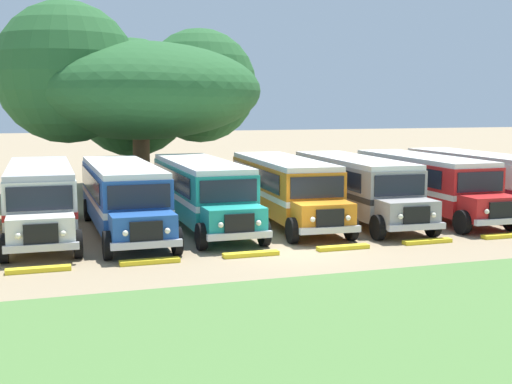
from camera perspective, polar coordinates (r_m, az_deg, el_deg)
ground_plane at (r=24.66m, az=3.17°, el=-4.93°), size 220.00×220.00×0.00m
foreground_grass_strip at (r=17.10m, az=14.09°, el=-10.72°), size 80.00×10.32×0.01m
parked_bus_slot_1 at (r=28.72m, az=-17.73°, el=-0.31°), size 2.79×10.85×2.82m
parked_bus_slot_2 at (r=28.33m, az=-11.14°, el=-0.20°), size 2.72×10.85×2.82m
parked_bus_slot_3 at (r=29.43m, az=-4.58°, el=0.19°), size 2.73×10.85×2.82m
parked_bus_slot_4 at (r=30.54m, az=2.41°, el=0.47°), size 3.21×10.92×2.82m
parked_bus_slot_5 at (r=31.48m, az=8.35°, el=0.61°), size 3.08×10.89×2.82m
parked_bus_slot_6 at (r=33.31m, az=14.04°, el=0.84°), size 2.82×10.86×2.82m
parked_bus_slot_7 at (r=35.80m, az=18.24°, el=1.13°), size 2.75×10.85×2.82m
curb_wheelstop_1 at (r=22.56m, az=-17.88°, el=-6.25°), size 2.00×0.36×0.15m
curb_wheelstop_2 at (r=22.83m, az=-8.94°, el=-5.81°), size 2.00×0.36×0.15m
curb_wheelstop_3 at (r=23.64m, az=-0.43°, el=-5.27°), size 2.00×0.36×0.15m
curb_wheelstop_4 at (r=24.92m, az=7.35°, el=-4.67°), size 2.00×0.36×0.15m
curb_wheelstop_5 at (r=26.61m, az=14.25°, el=-4.06°), size 2.00×0.36×0.15m
curb_wheelstop_6 at (r=28.64m, az=20.23°, el=-3.49°), size 2.00×0.36×0.15m
broad_shade_tree at (r=41.38m, az=-10.17°, el=8.61°), size 15.73×15.18×10.90m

